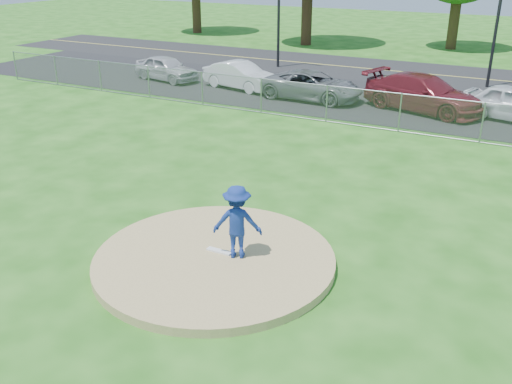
# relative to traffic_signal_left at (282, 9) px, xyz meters

# --- Properties ---
(ground) EXTENTS (120.00, 120.00, 0.00)m
(ground) POSITION_rel_traffic_signal_left_xyz_m (8.76, -12.00, -3.36)
(ground) COLOR #1B5713
(ground) RESTS_ON ground
(pitchers_mound) EXTENTS (5.40, 5.40, 0.20)m
(pitchers_mound) POSITION_rel_traffic_signal_left_xyz_m (8.76, -22.00, -3.26)
(pitchers_mound) COLOR tan
(pitchers_mound) RESTS_ON ground
(pitching_rubber) EXTENTS (0.60, 0.15, 0.04)m
(pitching_rubber) POSITION_rel_traffic_signal_left_xyz_m (8.76, -21.80, -3.14)
(pitching_rubber) COLOR white
(pitching_rubber) RESTS_ON pitchers_mound
(chain_link_fence) EXTENTS (40.00, 0.06, 1.50)m
(chain_link_fence) POSITION_rel_traffic_signal_left_xyz_m (8.76, -10.00, -2.61)
(chain_link_fence) COLOR gray
(chain_link_fence) RESTS_ON ground
(parking_lot) EXTENTS (50.00, 8.00, 0.01)m
(parking_lot) POSITION_rel_traffic_signal_left_xyz_m (8.76, -5.50, -3.36)
(parking_lot) COLOR black
(parking_lot) RESTS_ON ground
(street) EXTENTS (60.00, 7.00, 0.01)m
(street) POSITION_rel_traffic_signal_left_xyz_m (8.76, 2.00, -3.36)
(street) COLOR black
(street) RESTS_ON ground
(traffic_signal_left) EXTENTS (1.28, 0.20, 5.60)m
(traffic_signal_left) POSITION_rel_traffic_signal_left_xyz_m (0.00, 0.00, 0.00)
(traffic_signal_left) COLOR black
(traffic_signal_left) RESTS_ON ground
(pitcher) EXTENTS (1.24, 0.98, 1.68)m
(pitcher) POSITION_rel_traffic_signal_left_xyz_m (9.22, -21.76, -2.32)
(pitcher) COLOR navy
(pitcher) RESTS_ON pitchers_mound
(traffic_cone) EXTENTS (0.36, 0.36, 0.70)m
(traffic_cone) POSITION_rel_traffic_signal_left_xyz_m (2.80, -6.56, -3.00)
(traffic_cone) COLOR #DB420B
(traffic_cone) RESTS_ON parking_lot
(parked_car_silver) EXTENTS (4.07, 2.29, 1.31)m
(parked_car_silver) POSITION_rel_traffic_signal_left_xyz_m (-3.86, -6.36, -2.70)
(parked_car_silver) COLOR #B9B9BE
(parked_car_silver) RESTS_ON parking_lot
(parked_car_white) EXTENTS (4.28, 2.27, 1.34)m
(parked_car_white) POSITION_rel_traffic_signal_left_xyz_m (0.68, -6.30, -2.68)
(parked_car_white) COLOR white
(parked_car_white) RESTS_ON parking_lot
(parked_car_gray) EXTENTS (4.85, 2.42, 1.32)m
(parked_car_gray) POSITION_rel_traffic_signal_left_xyz_m (4.78, -6.74, -2.69)
(parked_car_gray) COLOR slate
(parked_car_gray) RESTS_ON parking_lot
(parked_car_darkred) EXTENTS (5.77, 3.65, 1.56)m
(parked_car_darkred) POSITION_rel_traffic_signal_left_xyz_m (9.87, -6.42, -2.57)
(parked_car_darkred) COLOR maroon
(parked_car_darkred) RESTS_ON parking_lot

